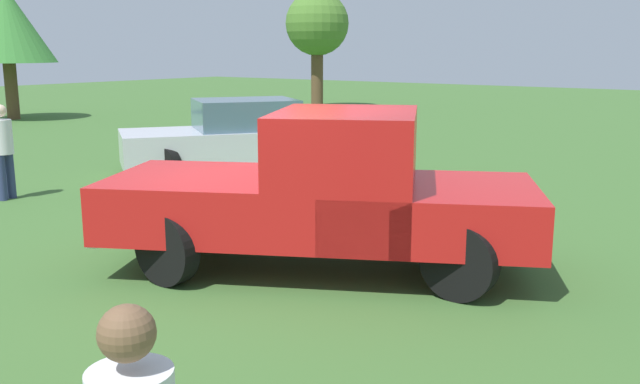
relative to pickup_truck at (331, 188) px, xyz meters
name	(u,v)px	position (x,y,z in m)	size (l,w,h in m)	color
ground_plane	(272,264)	(-0.66, -0.26, -0.94)	(80.00, 80.00, 0.00)	#3D662D
pickup_truck	(331,188)	(0.00, 0.00, 0.00)	(5.14, 3.91, 1.82)	black
sedan_near	(238,138)	(-5.24, 4.14, -0.25)	(4.06, 4.71, 1.48)	black
person_bystander	(3,147)	(-6.58, -0.13, -0.05)	(0.40, 0.40, 1.59)	navy
tree_back_left	(6,24)	(-19.16, 7.42, 2.40)	(3.30, 3.30, 4.74)	brown
tree_back_right	(317,25)	(-13.09, 17.63, 2.50)	(2.64, 2.64, 4.84)	brown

